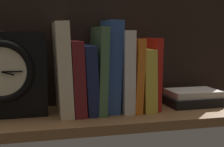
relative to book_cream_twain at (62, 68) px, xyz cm
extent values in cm
cube|color=brown|center=(11.44, -2.82, -13.70)|extent=(90.56, 24.98, 2.50)
cube|color=black|center=(11.44, 9.07, 7.87)|extent=(90.56, 1.20, 40.63)
cube|color=beige|center=(0.00, 0.00, 0.00)|extent=(4.46, 16.88, 25.01)
cube|color=maroon|center=(3.61, 0.00, -2.55)|extent=(3.85, 16.94, 19.89)
cube|color=#192147|center=(7.05, 0.00, -3.17)|extent=(4.09, 16.18, 18.68)
cube|color=#476B44|center=(10.06, 0.00, -0.64)|extent=(3.07, 16.47, 23.67)
cube|color=#2D4C8E|center=(13.38, 0.00, 0.24)|extent=(4.83, 13.39, 25.50)
cube|color=silver|center=(17.06, 0.00, -1.14)|extent=(3.09, 16.09, 22.63)
cube|color=orange|center=(19.91, 0.00, -2.21)|extent=(2.95, 16.50, 20.55)
cube|color=gold|center=(23.00, 0.00, -3.73)|extent=(3.93, 16.01, 17.52)
cube|color=red|center=(25.97, 0.00, -2.19)|extent=(2.12, 12.47, 20.53)
cube|color=black|center=(-15.38, -0.67, -1.31)|extent=(22.27, 6.13, 22.27)
torus|color=black|center=(-15.38, -4.14, -0.09)|extent=(15.98, 1.96, 15.98)
cylinder|color=beige|center=(-15.38, -4.14, -0.09)|extent=(12.90, 0.60, 12.90)
cube|color=black|center=(-13.87, -4.64, -0.53)|extent=(3.11, 0.30, 1.19)
cube|color=black|center=(-12.86, -4.64, -0.11)|extent=(5.05, 0.30, 0.35)
torus|color=black|center=(-15.38, -3.74, 8.91)|extent=(2.44, 0.44, 2.44)
cube|color=black|center=(39.15, -0.66, -11.12)|extent=(16.22, 11.12, 2.66)
cube|color=beige|center=(39.72, 0.09, -8.83)|extent=(15.15, 10.56, 1.92)
camera|label=1|loc=(-6.75, -84.34, 9.21)|focal=49.28mm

